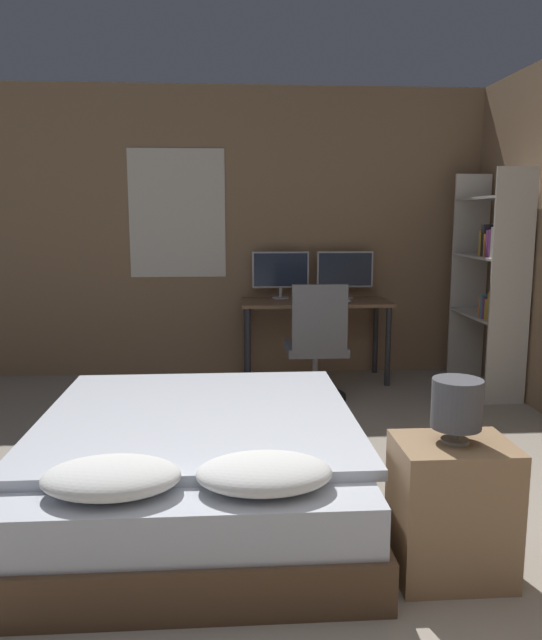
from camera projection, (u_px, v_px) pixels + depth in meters
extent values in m
cube|color=#8E7051|center=(252.00, 233.00, 5.93)|extent=(12.00, 0.06, 2.70)
cube|color=silver|center=(177.00, 214.00, 5.81)|extent=(0.89, 0.01, 1.18)
cube|color=black|center=(177.00, 214.00, 5.81)|extent=(0.81, 0.01, 1.10)
cube|color=brown|center=(199.00, 487.00, 3.27)|extent=(1.59, 1.98, 0.22)
cube|color=silver|center=(198.00, 448.00, 3.23)|extent=(1.53, 1.92, 0.21)
cube|color=silver|center=(199.00, 416.00, 3.33)|extent=(1.63, 1.66, 0.05)
ellipsoid|color=white|center=(111.00, 477.00, 2.46)|extent=(0.55, 0.38, 0.13)
ellipsoid|color=white|center=(264.00, 473.00, 2.50)|extent=(0.55, 0.38, 0.13)
cube|color=#997551|center=(451.00, 509.00, 2.62)|extent=(0.48, 0.36, 0.59)
cylinder|color=gray|center=(455.00, 441.00, 2.57)|extent=(0.12, 0.12, 0.01)
cylinder|color=gray|center=(455.00, 433.00, 2.56)|extent=(0.02, 0.02, 0.05)
cylinder|color=#4C4C51|center=(457.00, 403.00, 2.54)|extent=(0.21, 0.21, 0.20)
cube|color=#846042|center=(315.00, 302.00, 5.71)|extent=(1.35, 0.58, 0.03)
cylinder|color=#2D2D33|center=(248.00, 349.00, 5.50)|extent=(0.05, 0.05, 0.72)
cylinder|color=#2D2D33|center=(388.00, 347.00, 5.58)|extent=(0.05, 0.05, 0.72)
cylinder|color=#2D2D33|center=(246.00, 338.00, 5.97)|extent=(0.05, 0.05, 0.72)
cylinder|color=#2D2D33|center=(375.00, 336.00, 6.05)|extent=(0.05, 0.05, 0.72)
cylinder|color=#B7B7BC|center=(281.00, 298.00, 5.87)|extent=(0.16, 0.16, 0.01)
cylinder|color=#B7B7BC|center=(281.00, 292.00, 5.87)|extent=(0.03, 0.03, 0.09)
cube|color=#B7B7BC|center=(281.00, 270.00, 5.83)|extent=(0.53, 0.03, 0.34)
cube|color=#232D42|center=(281.00, 270.00, 5.82)|extent=(0.50, 0.00, 0.31)
cylinder|color=#B7B7BC|center=(344.00, 297.00, 5.92)|extent=(0.16, 0.16, 0.01)
cylinder|color=#B7B7BC|center=(345.00, 292.00, 5.91)|extent=(0.03, 0.03, 0.09)
cube|color=#B7B7BC|center=(345.00, 269.00, 5.87)|extent=(0.53, 0.03, 0.34)
cube|color=#232D42|center=(345.00, 269.00, 5.86)|extent=(0.50, 0.00, 0.31)
cube|color=#B7B7BC|center=(318.00, 302.00, 5.53)|extent=(0.35, 0.13, 0.02)
ellipsoid|color=#B7B7BC|center=(348.00, 301.00, 5.55)|extent=(0.07, 0.05, 0.04)
cylinder|color=black|center=(315.00, 396.00, 5.22)|extent=(0.52, 0.52, 0.04)
cylinder|color=gray|center=(315.00, 373.00, 5.19)|extent=(0.05, 0.05, 0.36)
cube|color=slate|center=(315.00, 348.00, 5.16)|extent=(0.49, 0.49, 0.07)
cube|color=slate|center=(320.00, 317.00, 4.89)|extent=(0.44, 0.05, 0.52)
cube|color=beige|center=(511.00, 289.00, 4.93)|extent=(0.33, 0.02, 1.89)
cube|color=beige|center=(469.00, 278.00, 5.79)|extent=(0.33, 0.02, 1.89)
cube|color=beige|center=(486.00, 316.00, 5.40)|extent=(0.33, 0.85, 0.02)
cube|color=beige|center=(490.00, 257.00, 5.32)|extent=(0.33, 0.85, 0.02)
cube|color=beige|center=(493.00, 198.00, 5.24)|extent=(0.33, 0.85, 0.02)
cube|color=gold|center=(507.00, 310.00, 5.00)|extent=(0.27, 0.04, 0.19)
cube|color=gold|center=(504.00, 307.00, 5.04)|extent=(0.27, 0.04, 0.23)
cube|color=gold|center=(502.00, 310.00, 5.10)|extent=(0.27, 0.04, 0.17)
cube|color=#7A387F|center=(499.00, 308.00, 5.15)|extent=(0.27, 0.04, 0.18)
cube|color=teal|center=(497.00, 306.00, 5.19)|extent=(0.27, 0.04, 0.20)
cube|color=orange|center=(495.00, 306.00, 5.23)|extent=(0.27, 0.02, 0.19)
cube|color=teal|center=(511.00, 244.00, 4.91)|extent=(0.27, 0.04, 0.22)
cube|color=#BCB29E|center=(508.00, 243.00, 4.96)|extent=(0.27, 0.04, 0.25)
cube|color=#7A387F|center=(505.00, 244.00, 5.01)|extent=(0.27, 0.03, 0.22)
cube|color=#7A387F|center=(503.00, 244.00, 5.06)|extent=(0.27, 0.04, 0.22)
cube|color=orange|center=(500.00, 245.00, 5.11)|extent=(0.27, 0.03, 0.19)
cube|color=#28282D|center=(498.00, 240.00, 5.15)|extent=(0.27, 0.04, 0.26)
cube|color=gold|center=(495.00, 243.00, 5.20)|extent=(0.27, 0.04, 0.21)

